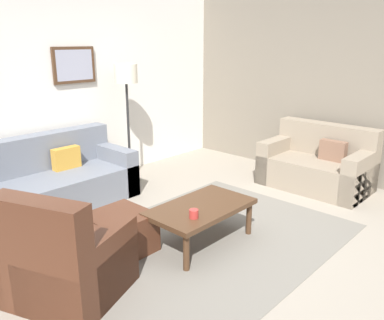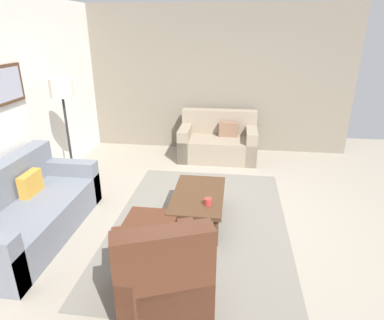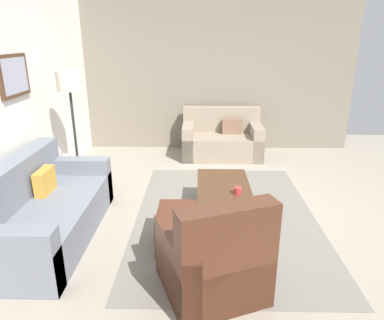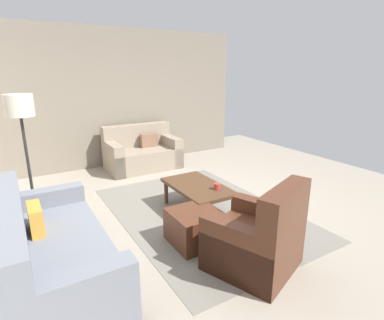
# 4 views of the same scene
# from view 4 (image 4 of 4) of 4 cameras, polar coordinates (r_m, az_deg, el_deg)

# --- Properties ---
(ground_plane) EXTENTS (8.00, 8.00, 0.00)m
(ground_plane) POSITION_cam_4_polar(r_m,az_deg,el_deg) (4.51, 1.70, -9.67)
(ground_plane) COLOR gray
(stone_feature_panel) EXTENTS (0.12, 5.20, 2.80)m
(stone_feature_panel) POSITION_cam_4_polar(r_m,az_deg,el_deg) (6.80, -12.22, 11.13)
(stone_feature_panel) COLOR slate
(stone_feature_panel) RESTS_ON ground_plane
(area_rug) EXTENTS (3.22, 2.21, 0.01)m
(area_rug) POSITION_cam_4_polar(r_m,az_deg,el_deg) (4.51, 1.71, -9.62)
(area_rug) COLOR slate
(area_rug) RESTS_ON ground_plane
(couch_main) EXTENTS (2.01, 0.93, 0.88)m
(couch_main) POSITION_cam_4_polar(r_m,az_deg,el_deg) (3.35, -25.59, -15.61)
(couch_main) COLOR slate
(couch_main) RESTS_ON ground_plane
(couch_loveseat) EXTENTS (0.87, 1.45, 0.88)m
(couch_loveseat) POSITION_cam_4_polar(r_m,az_deg,el_deg) (6.52, -9.37, 1.22)
(couch_loveseat) COLOR gray
(couch_loveseat) RESTS_ON ground_plane
(armchair_leather) EXTENTS (1.03, 1.03, 0.95)m
(armchair_leather) POSITION_cam_4_polar(r_m,az_deg,el_deg) (3.29, 12.45, -14.63)
(armchair_leather) COLOR #4C2819
(armchair_leather) RESTS_ON ground_plane
(ottoman) EXTENTS (0.56, 0.56, 0.40)m
(ottoman) POSITION_cam_4_polar(r_m,az_deg,el_deg) (3.72, 0.54, -12.29)
(ottoman) COLOR #4C2819
(ottoman) RESTS_ON ground_plane
(coffee_table) EXTENTS (1.10, 0.64, 0.41)m
(coffee_table) POSITION_cam_4_polar(r_m,az_deg,el_deg) (4.39, 1.05, -5.32)
(coffee_table) COLOR #472D1C
(coffee_table) RESTS_ON ground_plane
(cup) EXTENTS (0.09, 0.09, 0.08)m
(cup) POSITION_cam_4_polar(r_m,az_deg,el_deg) (4.23, 4.64, -4.89)
(cup) COLOR #B2332D
(cup) RESTS_ON coffee_table
(lamp_standing) EXTENTS (0.32, 0.32, 1.71)m
(lamp_standing) POSITION_cam_4_polar(r_m,az_deg,el_deg) (4.21, -29.06, 6.51)
(lamp_standing) COLOR black
(lamp_standing) RESTS_ON ground_plane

